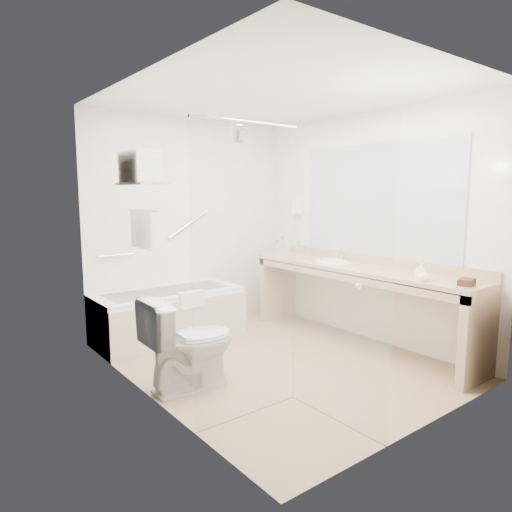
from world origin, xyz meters
TOP-DOWN VIEW (x-y plane):
  - floor at (0.00, 0.00)m, footprint 3.20×3.20m
  - ceiling at (0.00, 0.00)m, footprint 2.60×3.20m
  - wall_back at (0.00, 1.60)m, footprint 2.60×0.10m
  - wall_front at (0.00, -1.60)m, footprint 2.60×0.10m
  - wall_left at (-1.30, 0.00)m, footprint 0.10×3.20m
  - wall_right at (1.30, 0.00)m, footprint 0.10×3.20m
  - bathtub at (-0.50, 1.24)m, footprint 1.60×0.73m
  - grab_bar_short at (-0.95, 1.56)m, footprint 0.40×0.03m
  - grab_bar_long at (-0.05, 1.56)m, footprint 0.53×0.03m
  - shower_enclosure at (-0.63, -0.93)m, footprint 0.96×0.91m
  - towel_shelf at (-1.17, 0.35)m, footprint 0.24×0.55m
  - vanity_counter at (1.02, -0.15)m, footprint 0.55×2.70m
  - sink at (1.05, 0.25)m, footprint 0.40×0.52m
  - faucet at (1.20, 0.25)m, footprint 0.03×0.03m
  - mirror at (1.29, -0.15)m, footprint 0.02×2.00m
  - hairdryer_unit at (1.25, 1.05)m, footprint 0.08×0.10m
  - toilet at (-0.95, -0.03)m, footprint 0.80×0.46m
  - amenity_basket at (0.97, -1.36)m, footprint 0.19×0.15m
  - soap_bottle_a at (0.92, -0.95)m, footprint 0.07×0.15m
  - soap_bottle_b at (0.85, -1.03)m, footprint 0.11×0.13m
  - water_bottle_left at (1.05, 1.10)m, footprint 0.07×0.07m
  - water_bottle_mid at (1.07, 0.83)m, footprint 0.05×0.05m
  - water_bottle_right at (0.96, 1.10)m, footprint 0.06×0.06m
  - drinking_glass_near at (0.92, 0.32)m, footprint 0.08×0.08m
  - drinking_glass_far at (0.94, 0.54)m, footprint 0.09×0.09m

SIDE VIEW (x-z plane):
  - floor at x=0.00m, z-range 0.00..0.00m
  - bathtub at x=-0.50m, z-range -0.02..0.57m
  - toilet at x=-0.95m, z-range 0.00..0.77m
  - vanity_counter at x=1.02m, z-range 0.17..1.12m
  - sink at x=1.05m, z-range 0.75..0.89m
  - amenity_basket at x=0.97m, z-range 0.85..0.91m
  - soap_bottle_a at x=0.92m, z-range 0.85..0.92m
  - drinking_glass_near at x=0.92m, z-range 0.85..0.93m
  - soap_bottle_b at x=0.85m, z-range 0.85..0.94m
  - drinking_glass_far at x=0.94m, z-range 0.85..0.94m
  - faucet at x=1.20m, z-range 0.86..1.00m
  - water_bottle_mid at x=1.07m, z-range 0.84..1.02m
  - water_bottle_right at x=0.96m, z-range 0.84..1.02m
  - grab_bar_short at x=-0.95m, z-range 0.93..0.96m
  - water_bottle_left at x=1.05m, z-range 0.84..1.06m
  - shower_enclosure at x=-0.63m, z-range 0.01..2.12m
  - wall_back at x=0.00m, z-range 0.00..2.50m
  - wall_front at x=0.00m, z-range 0.00..2.50m
  - wall_left at x=-1.30m, z-range 0.00..2.50m
  - wall_right at x=1.30m, z-range 0.00..2.50m
  - grab_bar_long at x=-0.05m, z-range 1.09..1.41m
  - hairdryer_unit at x=1.25m, z-range 1.36..1.54m
  - mirror at x=1.29m, z-range 0.95..2.15m
  - towel_shelf at x=-1.17m, z-range 1.35..2.16m
  - ceiling at x=0.00m, z-range 2.45..2.55m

